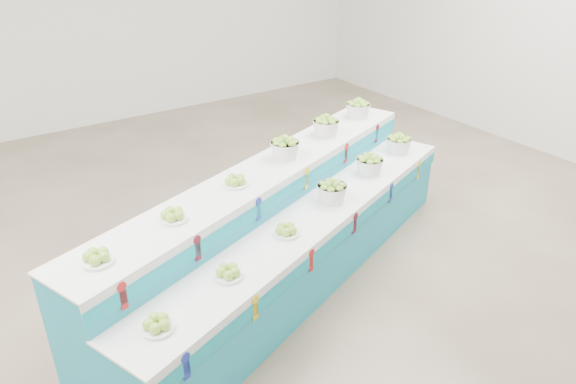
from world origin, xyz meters
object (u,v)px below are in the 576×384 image
(basket_lower_left, at_px, (332,191))
(plate_upper_mid, at_px, (173,215))
(display_stand, at_px, (288,226))
(basket_upper_right, at_px, (358,109))

(basket_lower_left, xyz_separation_m, plate_upper_mid, (-1.54, 0.00, 0.24))
(display_stand, height_order, basket_lower_left, display_stand)
(basket_lower_left, xyz_separation_m, basket_upper_right, (1.15, 0.99, 0.30))
(plate_upper_mid, relative_size, basket_upper_right, 0.80)
(display_stand, distance_m, basket_lower_left, 0.52)
(basket_upper_right, bearing_deg, plate_upper_mid, -159.76)
(basket_lower_left, height_order, plate_upper_mid, plate_upper_mid)
(basket_lower_left, relative_size, basket_upper_right, 1.00)
(display_stand, xyz_separation_m, basket_lower_left, (0.39, -0.14, 0.31))
(display_stand, bearing_deg, basket_lower_left, -39.63)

